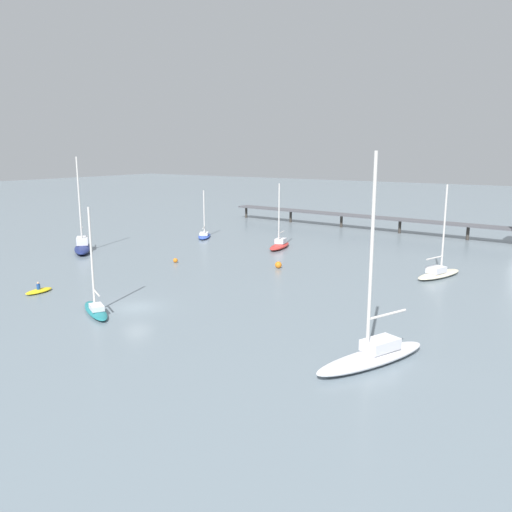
% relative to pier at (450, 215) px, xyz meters
% --- Properties ---
extents(ground_plane, '(400.00, 400.00, 0.00)m').
position_rel_pier_xyz_m(ground_plane, '(-14.24, -56.21, -3.80)').
color(ground_plane, slate).
extents(pier, '(59.88, 7.27, 7.39)m').
position_rel_pier_xyz_m(pier, '(0.00, 0.00, 0.00)').
color(pier, '#4C4C51').
rests_on(pier, ground_plane).
extents(sailboat_blue, '(5.26, 6.54, 7.82)m').
position_rel_pier_xyz_m(sailboat_blue, '(-34.19, -22.10, -3.33)').
color(sailboat_blue, '#2D4CB7').
rests_on(sailboat_blue, ground_plane).
extents(sailboat_white, '(5.70, 9.96, 14.38)m').
position_rel_pier_xyz_m(sailboat_white, '(8.90, -56.23, -2.99)').
color(sailboat_white, white).
rests_on(sailboat_white, ground_plane).
extents(sailboat_cream, '(4.34, 7.92, 10.61)m').
position_rel_pier_xyz_m(sailboat_cream, '(5.92, -28.35, -3.18)').
color(sailboat_cream, beige).
rests_on(sailboat_cream, ground_plane).
extents(sailboat_navy, '(8.08, 7.29, 13.50)m').
position_rel_pier_xyz_m(sailboat_navy, '(-40.92, -41.43, -2.94)').
color(sailboat_navy, navy).
rests_on(sailboat_navy, ground_plane).
extents(sailboat_teal, '(6.43, 4.35, 9.57)m').
position_rel_pier_xyz_m(sailboat_teal, '(-15.96, -59.46, -3.19)').
color(sailboat_teal, '#1E727A').
rests_on(sailboat_teal, ground_plane).
extents(sailboat_red, '(3.30, 6.94, 9.64)m').
position_rel_pier_xyz_m(sailboat_red, '(-18.60, -23.39, -3.18)').
color(sailboat_red, red).
rests_on(sailboat_red, ground_plane).
extents(dinghy_yellow, '(1.56, 3.10, 1.14)m').
position_rel_pier_xyz_m(dinghy_yellow, '(-26.44, -58.18, -3.60)').
color(dinghy_yellow, yellow).
rests_on(dinghy_yellow, ground_plane).
extents(mooring_buoy_far, '(0.59, 0.59, 0.59)m').
position_rel_pier_xyz_m(mooring_buoy_far, '(-24.62, -39.58, -3.50)').
color(mooring_buoy_far, orange).
rests_on(mooring_buoy_far, ground_plane).
extents(mooring_buoy_near, '(0.85, 0.85, 0.85)m').
position_rel_pier_xyz_m(mooring_buoy_near, '(-11.81, -34.85, -3.38)').
color(mooring_buoy_near, orange).
rests_on(mooring_buoy_near, ground_plane).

